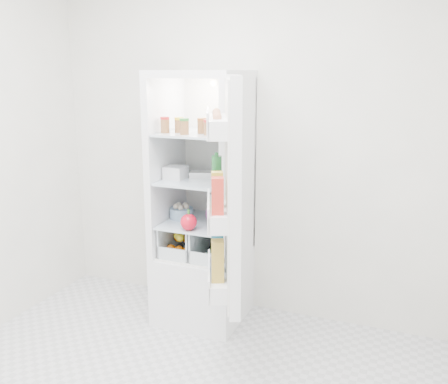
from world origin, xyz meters
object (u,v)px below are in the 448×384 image
at_px(refrigerator, 205,230).
at_px(red_cabbage, 218,214).
at_px(mushroom_bowl, 182,213).
at_px(fridge_door, 228,198).

xyz_separation_m(refrigerator, red_cabbage, (0.15, -0.13, 0.17)).
relative_size(refrigerator, mushroom_bowl, 10.65).
distance_m(red_cabbage, fridge_door, 0.61).
relative_size(refrigerator, fridge_door, 1.38).
bearing_deg(mushroom_bowl, fridge_door, -43.79).
bearing_deg(refrigerator, mushroom_bowl, -163.07).
bearing_deg(red_cabbage, mushroom_bowl, 166.73).
xyz_separation_m(red_cabbage, fridge_door, (0.27, -0.49, 0.26)).
relative_size(refrigerator, red_cabbage, 10.44).
distance_m(red_cabbage, mushroom_bowl, 0.33).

